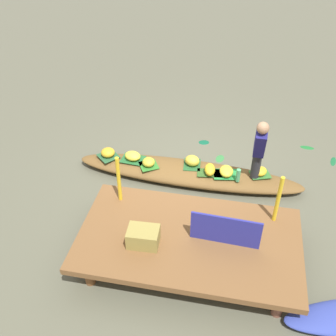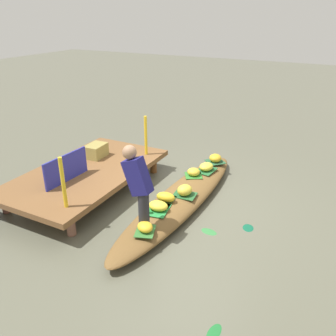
# 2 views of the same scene
# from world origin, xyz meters

# --- Properties ---
(canal_water) EXTENTS (40.00, 40.00, 0.00)m
(canal_water) POSITION_xyz_m (0.00, 0.00, 0.00)
(canal_water) COLOR #585848
(canal_water) RESTS_ON ground
(dock_platform) EXTENTS (3.20, 1.80, 0.42)m
(dock_platform) POSITION_xyz_m (-0.29, 1.84, 0.36)
(dock_platform) COLOR brown
(dock_platform) RESTS_ON ground
(vendor_boat) EXTENTS (4.22, 0.88, 0.26)m
(vendor_boat) POSITION_xyz_m (0.00, 0.00, 0.13)
(vendor_boat) COLOR brown
(vendor_boat) RESTS_ON ground
(leaf_mat_0) EXTENTS (0.43, 0.43, 0.01)m
(leaf_mat_0) POSITION_xyz_m (0.73, 0.08, 0.26)
(leaf_mat_0) COLOR #31772B
(leaf_mat_0) RESTS_ON vendor_boat
(banana_bunch_0) EXTENTS (0.28, 0.29, 0.15)m
(banana_bunch_0) POSITION_xyz_m (0.73, 0.08, 0.34)
(banana_bunch_0) COLOR gold
(banana_bunch_0) RESTS_ON vendor_boat
(leaf_mat_1) EXTENTS (0.47, 0.29, 0.01)m
(leaf_mat_1) POSITION_xyz_m (-0.40, 0.09, 0.26)
(leaf_mat_1) COLOR #2F5622
(leaf_mat_1) RESTS_ON vendor_boat
(banana_bunch_1) EXTENTS (0.22, 0.34, 0.16)m
(banana_bunch_1) POSITION_xyz_m (-0.40, 0.09, 0.34)
(banana_bunch_1) COLOR gold
(banana_bunch_1) RESTS_ON vendor_boat
(leaf_mat_2) EXTENTS (0.49, 0.38, 0.01)m
(leaf_mat_2) POSITION_xyz_m (-0.69, 0.07, 0.26)
(leaf_mat_2) COLOR #26853E
(leaf_mat_2) RESTS_ON vendor_boat
(banana_bunch_2) EXTENTS (0.27, 0.34, 0.15)m
(banana_bunch_2) POSITION_xyz_m (-0.69, 0.07, 0.33)
(banana_bunch_2) COLOR yellow
(banana_bunch_2) RESTS_ON vendor_boat
(leaf_mat_3) EXTENTS (0.42, 0.37, 0.01)m
(leaf_mat_3) POSITION_xyz_m (-1.29, -0.04, 0.26)
(leaf_mat_3) COLOR #347131
(leaf_mat_3) RESTS_ON vendor_boat
(banana_bunch_3) EXTENTS (0.30, 0.31, 0.14)m
(banana_bunch_3) POSITION_xyz_m (-1.29, -0.04, 0.33)
(banana_bunch_3) COLOR yellow
(banana_bunch_3) RESTS_ON vendor_boat
(leaf_mat_4) EXTENTS (0.49, 0.49, 0.01)m
(leaf_mat_4) POSITION_xyz_m (1.55, -0.06, 0.26)
(leaf_mat_4) COLOR #285734
(leaf_mat_4) RESTS_ON vendor_boat
(banana_bunch_4) EXTENTS (0.27, 0.26, 0.17)m
(banana_bunch_4) POSITION_xyz_m (1.55, -0.06, 0.35)
(banana_bunch_4) COLOR gold
(banana_bunch_4) RESTS_ON vendor_boat
(leaf_mat_5) EXTENTS (0.46, 0.36, 0.01)m
(leaf_mat_5) POSITION_xyz_m (1.06, -0.05, 0.26)
(leaf_mat_5) COLOR #246030
(leaf_mat_5) RESTS_ON vendor_boat
(banana_bunch_5) EXTENTS (0.36, 0.32, 0.16)m
(banana_bunch_5) POSITION_xyz_m (1.06, -0.05, 0.34)
(banana_bunch_5) COLOR yellow
(banana_bunch_5) RESTS_ON vendor_boat
(leaf_mat_6) EXTENTS (0.34, 0.41, 0.01)m
(leaf_mat_6) POSITION_xyz_m (-0.06, -0.09, 0.26)
(leaf_mat_6) COLOR #24592C
(leaf_mat_6) RESTS_ON vendor_boat
(banana_bunch_6) EXTENTS (0.34, 0.32, 0.19)m
(banana_bunch_6) POSITION_xyz_m (-0.06, -0.09, 0.36)
(banana_bunch_6) COLOR gold
(banana_bunch_6) RESTS_ON vendor_boat
(vendor_person) EXTENTS (0.20, 0.44, 1.24)m
(vendor_person) POSITION_xyz_m (-1.19, 0.11, 0.96)
(vendor_person) COLOR #28282D
(vendor_person) RESTS_ON vendor_boat
(water_bottle) EXTENTS (0.07, 0.07, 0.25)m
(water_bottle) POSITION_xyz_m (-0.91, 0.22, 0.38)
(water_bottle) COLOR #52AD70
(water_bottle) RESTS_ON vendor_boat
(market_banner) EXTENTS (0.98, 0.08, 0.49)m
(market_banner) POSITION_xyz_m (-0.79, 1.84, 0.66)
(market_banner) COLOR navy
(market_banner) RESTS_ON dock_platform
(railing_post_west) EXTENTS (0.06, 0.06, 0.82)m
(railing_post_west) POSITION_xyz_m (-1.49, 1.24, 0.83)
(railing_post_west) COLOR yellow
(railing_post_west) RESTS_ON dock_platform
(railing_post_east) EXTENTS (0.06, 0.06, 0.82)m
(railing_post_east) POSITION_xyz_m (0.91, 1.24, 0.83)
(railing_post_east) COLOR yellow
(railing_post_east) RESTS_ON dock_platform
(produce_crate) EXTENTS (0.45, 0.34, 0.26)m
(produce_crate) POSITION_xyz_m (0.33, 2.07, 0.55)
(produce_crate) COLOR olive
(produce_crate) RESTS_ON dock_platform
(drifting_plant_0) EXTENTS (0.20, 0.29, 0.01)m
(drifting_plant_0) POSITION_xyz_m (-0.53, -0.74, 0.00)
(drifting_plant_0) COLOR #32773B
(drifting_plant_0) RESTS_ON ground
(drifting_plant_2) EXTENTS (0.29, 0.15, 0.01)m
(drifting_plant_2) POSITION_xyz_m (-2.27, -1.47, 0.00)
(drifting_plant_2) COLOR #1D6A2E
(drifting_plant_2) RESTS_ON ground
(drifting_plant_3) EXTENTS (0.26, 0.22, 0.01)m
(drifting_plant_3) POSITION_xyz_m (-0.15, -1.25, 0.00)
(drifting_plant_3) COLOR #105538
(drifting_plant_3) RESTS_ON ground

